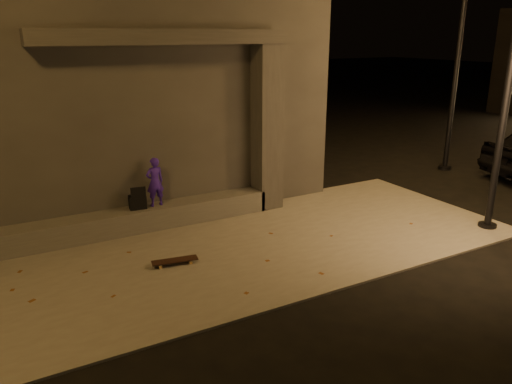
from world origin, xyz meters
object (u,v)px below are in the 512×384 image
column (267,129)px  skateboard (175,261)px  skateboarder (155,182)px  backpack (137,201)px

column → skateboard: (-2.93, -1.88, -1.73)m
column → skateboarder: 2.74m
skateboarder → skateboard: (-0.32, -1.88, -0.88)m
backpack → skateboard: (0.06, -1.88, -0.54)m
skateboarder → column: bearing=174.5°
skateboarder → backpack: bearing=-5.5°
skateboard → column: bearing=42.4°
column → backpack: (-2.99, -0.00, -1.19)m
column → skateboarder: bearing=180.0°
skateboard → backpack: bearing=101.5°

